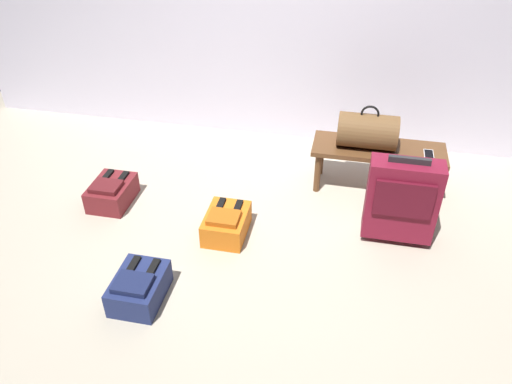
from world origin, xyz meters
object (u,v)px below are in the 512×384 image
(suitcase_upright_burgundy, at_px, (402,199))
(backpack_orange, at_px, (226,223))
(backpack_navy, at_px, (139,287))
(cell_phone, at_px, (429,155))
(backpack_maroon, at_px, (112,192))
(bench, at_px, (378,154))
(duffel_bag_brown, at_px, (368,131))

(suitcase_upright_burgundy, distance_m, backpack_orange, 1.20)
(backpack_orange, bearing_deg, backpack_navy, -117.18)
(cell_phone, distance_m, suitcase_upright_burgundy, 0.61)
(backpack_navy, bearing_deg, backpack_maroon, 123.57)
(bench, height_order, backpack_orange, bench)
(backpack_navy, relative_size, backpack_orange, 1.00)
(duffel_bag_brown, distance_m, backpack_orange, 1.27)
(backpack_navy, xyz_separation_m, backpack_maroon, (-0.59, 0.88, 0.00))
(backpack_orange, bearing_deg, suitcase_upright_burgundy, 9.08)
(duffel_bag_brown, bearing_deg, bench, -0.00)
(suitcase_upright_burgundy, xyz_separation_m, backpack_orange, (-1.16, -0.18, -0.25))
(backpack_navy, height_order, backpack_maroon, same)
(cell_phone, bearing_deg, duffel_bag_brown, 175.51)
(cell_phone, bearing_deg, backpack_orange, -150.93)
(backpack_navy, bearing_deg, bench, 47.65)
(cell_phone, bearing_deg, backpack_maroon, -166.11)
(duffel_bag_brown, relative_size, backpack_navy, 1.16)
(bench, bearing_deg, suitcase_upright_burgundy, -75.65)
(cell_phone, bearing_deg, backpack_navy, -139.77)
(duffel_bag_brown, bearing_deg, backpack_maroon, -161.77)
(suitcase_upright_burgundy, bearing_deg, duffel_bag_brown, 113.04)
(suitcase_upright_burgundy, xyz_separation_m, backpack_maroon, (-2.10, 0.00, -0.25))
(duffel_bag_brown, xyz_separation_m, cell_phone, (0.46, -0.04, -0.13))
(cell_phone, height_order, backpack_maroon, cell_phone)
(bench, height_order, backpack_navy, bench)
(backpack_maroon, distance_m, backpack_orange, 0.96)
(bench, height_order, backpack_maroon, bench)
(cell_phone, xyz_separation_m, backpack_navy, (-1.72, -1.46, -0.28))
(bench, relative_size, backpack_maroon, 2.63)
(backpack_maroon, relative_size, backpack_orange, 1.00)
(duffel_bag_brown, xyz_separation_m, backpack_navy, (-1.26, -1.49, -0.41))
(bench, xyz_separation_m, backpack_maroon, (-1.95, -0.61, -0.22))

